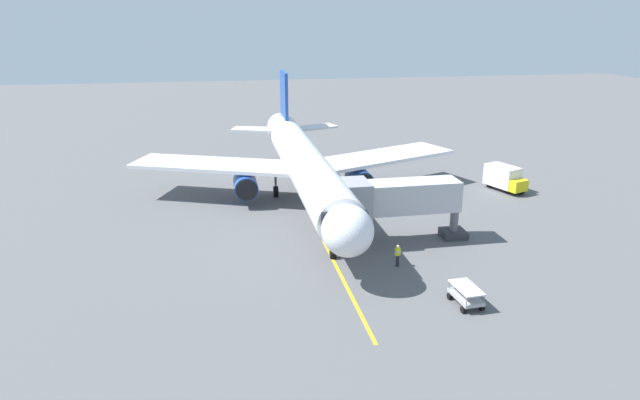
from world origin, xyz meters
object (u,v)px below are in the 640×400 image
object	(u,v)px
airplane	(304,164)
box_truck_portside	(505,178)
baggage_cart_near_nose	(466,295)
ground_crew_wing_walker	(395,190)
ground_crew_marshaller	(398,255)
jet_bridge	(391,199)

from	to	relation	value
airplane	box_truck_portside	xyz separation A→B (m)	(-21.73, -0.53, -2.62)
baggage_cart_near_nose	box_truck_portside	bearing A→B (deg)	-122.03
airplane	ground_crew_wing_walker	bearing A→B (deg)	179.52
baggage_cart_near_nose	box_truck_portside	world-z (taller)	box_truck_portside
ground_crew_marshaller	ground_crew_wing_walker	bearing A→B (deg)	-106.50
airplane	jet_bridge	bearing A→B (deg)	116.08
jet_bridge	ground_crew_wing_walker	bearing A→B (deg)	-109.26
ground_crew_marshaller	box_truck_portside	xyz separation A→B (m)	(-17.07, -16.58, 0.50)
jet_bridge	baggage_cart_near_nose	xyz separation A→B (m)	(-1.77, 11.37, -3.11)
ground_crew_wing_walker	box_truck_portside	size ratio (longest dim) A/B	0.34
ground_crew_wing_walker	airplane	bearing A→B (deg)	-0.48
ground_crew_wing_walker	baggage_cart_near_nose	distance (m)	22.61
airplane	baggage_cart_near_nose	distance (m)	23.97
ground_crew_wing_walker	jet_bridge	bearing A→B (deg)	70.74
airplane	box_truck_portside	world-z (taller)	airplane
baggage_cart_near_nose	airplane	bearing A→B (deg)	-72.18
ground_crew_marshaller	box_truck_portside	size ratio (longest dim) A/B	0.34
box_truck_portside	ground_crew_wing_walker	bearing A→B (deg)	2.84
ground_crew_marshaller	baggage_cart_near_nose	xyz separation A→B (m)	(-2.61, 6.55, -0.23)
airplane	baggage_cart_near_nose	world-z (taller)	airplane
airplane	box_truck_portside	distance (m)	21.89
jet_bridge	box_truck_portside	distance (m)	20.18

